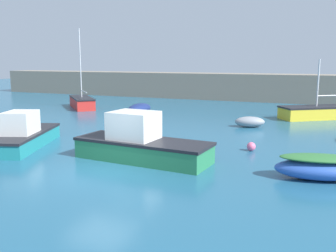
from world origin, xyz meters
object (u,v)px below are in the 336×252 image
object	(u,v)px
motorboat_grey_hull	(24,135)
sailboat_short_mast	(316,112)
rowboat_white_midwater	(139,109)
motorboat_with_cabin	(140,143)
rowboat_with_red_cover	(320,167)
mooring_buoy_pink	(251,147)
fishing_dinghy_green	(250,122)
sailboat_tall_mast	(82,102)

from	to	relation	value
motorboat_grey_hull	sailboat_short_mast	size ratio (longest dim) A/B	1.04
rowboat_white_midwater	sailboat_short_mast	distance (m)	13.41
motorboat_grey_hull	sailboat_short_mast	bearing A→B (deg)	-60.82
motorboat_with_cabin	motorboat_grey_hull	xyz separation A→B (m)	(-6.39, -0.13, -0.11)
rowboat_with_red_cover	motorboat_with_cabin	xyz separation A→B (m)	(-7.20, -0.11, 0.26)
motorboat_grey_hull	sailboat_short_mast	world-z (taller)	sailboat_short_mast
rowboat_with_red_cover	motorboat_with_cabin	world-z (taller)	motorboat_with_cabin
rowboat_with_red_cover	rowboat_white_midwater	bearing A→B (deg)	-54.53
sailboat_short_mast	mooring_buoy_pink	xyz separation A→B (m)	(-2.51, -11.75, -0.28)
rowboat_white_midwater	mooring_buoy_pink	distance (m)	13.90
sailboat_short_mast	fishing_dinghy_green	bearing A→B (deg)	18.98
sailboat_short_mast	sailboat_tall_mast	distance (m)	19.63
motorboat_grey_hull	sailboat_short_mast	xyz separation A→B (m)	(13.00, 15.39, -0.13)
rowboat_white_midwater	mooring_buoy_pink	bearing A→B (deg)	-130.00
rowboat_with_red_cover	rowboat_white_midwater	xyz separation A→B (m)	(-13.70, 12.37, -0.05)
motorboat_grey_hull	fishing_dinghy_green	bearing A→B (deg)	-63.07
rowboat_with_red_cover	motorboat_with_cabin	distance (m)	7.20
motorboat_grey_hull	fishing_dinghy_green	distance (m)	13.61
sailboat_short_mast	sailboat_tall_mast	world-z (taller)	sailboat_tall_mast
mooring_buoy_pink	fishing_dinghy_green	bearing A→B (deg)	101.48
fishing_dinghy_green	sailboat_short_mast	distance (m)	6.57
sailboat_short_mast	mooring_buoy_pink	bearing A→B (deg)	42.42
rowboat_with_red_cover	sailboat_short_mast	size ratio (longest dim) A/B	0.63
motorboat_grey_hull	fishing_dinghy_green	world-z (taller)	motorboat_grey_hull
mooring_buoy_pink	sailboat_tall_mast	bearing A→B (deg)	149.00
motorboat_grey_hull	mooring_buoy_pink	distance (m)	11.11
motorboat_with_cabin	fishing_dinghy_green	size ratio (longest dim) A/B	2.92
motorboat_grey_hull	mooring_buoy_pink	size ratio (longest dim) A/B	13.41
rowboat_white_midwater	sailboat_short_mast	size ratio (longest dim) A/B	0.55
rowboat_white_midwater	fishing_dinghy_green	world-z (taller)	rowboat_white_midwater
sailboat_short_mast	mooring_buoy_pink	distance (m)	12.01
rowboat_with_red_cover	motorboat_grey_hull	distance (m)	13.59
motorboat_with_cabin	fishing_dinghy_green	distance (m)	10.30
sailboat_tall_mast	fishing_dinghy_green	bearing A→B (deg)	-148.32
rowboat_white_midwater	sailboat_tall_mast	world-z (taller)	sailboat_tall_mast
sailboat_short_mast	mooring_buoy_pink	world-z (taller)	sailboat_short_mast
motorboat_with_cabin	rowboat_white_midwater	bearing A→B (deg)	121.76
sailboat_tall_mast	rowboat_white_midwater	bearing A→B (deg)	-145.70
motorboat_grey_hull	mooring_buoy_pink	bearing A→B (deg)	-91.47
sailboat_tall_mast	mooring_buoy_pink	xyz separation A→B (m)	(17.05, -10.24, -0.31)
motorboat_grey_hull	mooring_buoy_pink	world-z (taller)	motorboat_grey_hull
motorboat_grey_hull	motorboat_with_cabin	bearing A→B (deg)	-109.41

